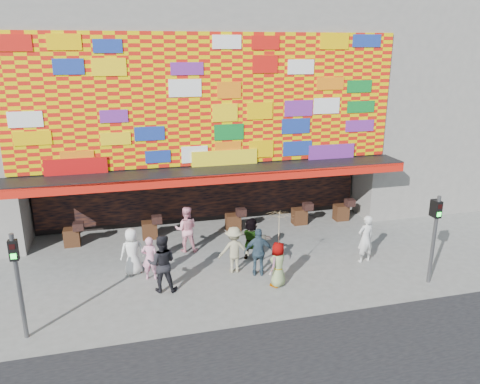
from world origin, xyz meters
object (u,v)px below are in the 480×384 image
(signal_right, at_px, (435,230))
(ped_c, at_px, (162,263))
(signal_left, at_px, (17,275))
(ped_a, at_px, (132,251))
(ped_h, at_px, (365,239))
(ped_g, at_px, (278,264))
(parasol, at_px, (279,225))
(ped_f, at_px, (251,239))
(ped_b, at_px, (150,258))
(ped_i, at_px, (186,229))
(ped_d, at_px, (234,250))
(ped_e, at_px, (259,252))

(signal_right, height_order, ped_c, signal_right)
(signal_left, bearing_deg, ped_c, 23.31)
(signal_left, distance_m, ped_a, 4.37)
(signal_right, relative_size, ped_h, 1.69)
(ped_g, distance_m, parasol, 1.38)
(ped_f, bearing_deg, signal_left, 59.63)
(ped_b, xyz_separation_m, ped_i, (1.50, 1.96, 0.13))
(ped_d, bearing_deg, ped_g, 133.46)
(ped_a, xyz_separation_m, ped_i, (2.05, 1.41, 0.06))
(signal_left, relative_size, parasol, 1.65)
(signal_left, distance_m, ped_d, 6.83)
(signal_right, relative_size, ped_e, 1.77)
(ped_f, height_order, ped_h, ped_h)
(ped_f, distance_m, parasol, 2.57)
(ped_a, height_order, parasol, parasol)
(signal_right, height_order, ped_g, signal_right)
(ped_g, bearing_deg, signal_right, 127.86)
(ped_g, bearing_deg, ped_a, -64.56)
(ped_i, bearing_deg, signal_right, 159.93)
(ped_h, relative_size, ped_i, 1.00)
(signal_left, height_order, parasol, signal_left)
(ped_c, height_order, ped_i, ped_c)
(ped_c, relative_size, ped_h, 1.07)
(ped_f, bearing_deg, signal_right, -175.99)
(ped_h, bearing_deg, ped_g, 4.35)
(ped_g, xyz_separation_m, parasol, (0.00, 0.00, 1.38))
(signal_right, relative_size, ped_d, 1.83)
(ped_c, height_order, ped_h, ped_c)
(ped_b, distance_m, ped_i, 2.47)
(ped_e, height_order, parasol, parasol)
(ped_e, height_order, ped_g, ped_e)
(ped_c, xyz_separation_m, ped_g, (3.66, -0.61, -0.19))
(ped_b, distance_m, ped_g, 4.25)
(ped_a, distance_m, ped_e, 4.30)
(signal_right, xyz_separation_m, ped_d, (-6.07, 2.36, -1.04))
(ped_c, bearing_deg, ped_e, -164.47)
(ped_h, bearing_deg, ped_e, -9.14)
(ped_d, xyz_separation_m, ped_e, (0.75, -0.46, 0.03))
(ped_i, bearing_deg, signal_left, 53.04)
(ped_c, distance_m, ped_e, 3.28)
(ped_b, xyz_separation_m, ped_c, (0.32, -0.89, 0.19))
(ped_f, xyz_separation_m, ped_h, (3.91, -1.26, 0.10))
(signal_right, distance_m, ped_e, 5.74)
(parasol, bearing_deg, ped_d, 130.57)
(signal_left, distance_m, ped_c, 4.25)
(signal_right, relative_size, ped_a, 1.82)
(signal_right, relative_size, ped_c, 1.58)
(ped_d, relative_size, ped_f, 1.04)
(ped_h, bearing_deg, signal_right, 114.09)
(signal_right, height_order, ped_f, signal_right)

